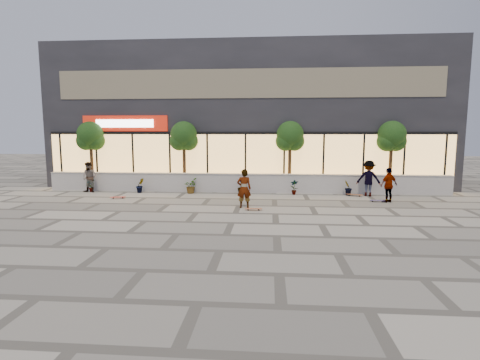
# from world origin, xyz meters

# --- Properties ---
(ground) EXTENTS (80.00, 80.00, 0.00)m
(ground) POSITION_xyz_m (0.00, 0.00, 0.00)
(ground) COLOR #A8A391
(ground) RESTS_ON ground
(planter_wall) EXTENTS (22.00, 0.42, 1.04)m
(planter_wall) POSITION_xyz_m (0.00, 7.00, 0.52)
(planter_wall) COLOR silver
(planter_wall) RESTS_ON ground
(retail_building) EXTENTS (24.00, 9.17, 8.50)m
(retail_building) POSITION_xyz_m (-0.00, 12.49, 4.25)
(retail_building) COLOR #222227
(retail_building) RESTS_ON ground
(shrub_a) EXTENTS (0.43, 0.29, 0.81)m
(shrub_a) POSITION_xyz_m (-8.50, 6.45, 0.41)
(shrub_a) COLOR black
(shrub_a) RESTS_ON ground
(shrub_b) EXTENTS (0.57, 0.57, 0.81)m
(shrub_b) POSITION_xyz_m (-5.70, 6.45, 0.41)
(shrub_b) COLOR black
(shrub_b) RESTS_ON ground
(shrub_c) EXTENTS (0.68, 0.77, 0.81)m
(shrub_c) POSITION_xyz_m (-2.90, 6.45, 0.41)
(shrub_c) COLOR black
(shrub_c) RESTS_ON ground
(shrub_d) EXTENTS (0.64, 0.64, 0.81)m
(shrub_d) POSITION_xyz_m (-0.10, 6.45, 0.41)
(shrub_d) COLOR black
(shrub_d) RESTS_ON ground
(shrub_e) EXTENTS (0.46, 0.35, 0.81)m
(shrub_e) POSITION_xyz_m (2.70, 6.45, 0.41)
(shrub_e) COLOR black
(shrub_e) RESTS_ON ground
(shrub_f) EXTENTS (0.55, 0.57, 0.81)m
(shrub_f) POSITION_xyz_m (5.50, 6.45, 0.41)
(shrub_f) COLOR black
(shrub_f) RESTS_ON ground
(tree_west) EXTENTS (1.60, 1.50, 3.92)m
(tree_west) POSITION_xyz_m (-9.00, 7.70, 2.99)
(tree_west) COLOR #462919
(tree_west) RESTS_ON ground
(tree_midwest) EXTENTS (1.60, 1.50, 3.92)m
(tree_midwest) POSITION_xyz_m (-3.50, 7.70, 2.99)
(tree_midwest) COLOR #462919
(tree_midwest) RESTS_ON ground
(tree_mideast) EXTENTS (1.60, 1.50, 3.92)m
(tree_mideast) POSITION_xyz_m (2.50, 7.70, 2.99)
(tree_mideast) COLOR #462919
(tree_mideast) RESTS_ON ground
(tree_east) EXTENTS (1.60, 1.50, 3.92)m
(tree_east) POSITION_xyz_m (8.00, 7.70, 2.99)
(tree_east) COLOR #462919
(tree_east) RESTS_ON ground
(skater_center) EXTENTS (0.67, 0.49, 1.71)m
(skater_center) POSITION_xyz_m (0.28, 2.77, 0.86)
(skater_center) COLOR silver
(skater_center) RESTS_ON ground
(skater_left) EXTENTS (0.91, 0.76, 1.68)m
(skater_left) POSITION_xyz_m (-8.50, 6.30, 0.84)
(skater_left) COLOR tan
(skater_left) RESTS_ON ground
(skater_right_near) EXTENTS (1.04, 0.81, 1.65)m
(skater_right_near) POSITION_xyz_m (7.00, 4.60, 0.82)
(skater_right_near) COLOR silver
(skater_right_near) RESTS_ON ground
(skater_right_far) EXTENTS (1.33, 0.95, 1.86)m
(skater_right_far) POSITION_xyz_m (6.50, 6.30, 0.93)
(skater_right_far) COLOR maroon
(skater_right_far) RESTS_ON ground
(skateboard_center) EXTENTS (0.75, 0.24, 0.09)m
(skateboard_center) POSITION_xyz_m (0.71, 2.25, 0.07)
(skateboard_center) COLOR #985131
(skateboard_center) RESTS_ON ground
(skateboard_left) EXTENTS (0.76, 0.37, 0.09)m
(skateboard_left) POSITION_xyz_m (-6.18, 4.56, 0.07)
(skateboard_left) COLOR red
(skateboard_left) RESTS_ON ground
(skateboard_right_near) EXTENTS (0.85, 0.52, 0.10)m
(skateboard_right_near) POSITION_xyz_m (5.79, 6.20, 0.08)
(skateboard_right_near) COLOR #955630
(skateboard_right_near) RESTS_ON ground
(skateboard_right_far) EXTENTS (0.72, 0.28, 0.08)m
(skateboard_right_far) POSITION_xyz_m (6.52, 4.65, 0.07)
(skateboard_right_far) COLOR #52457F
(skateboard_right_far) RESTS_ON ground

